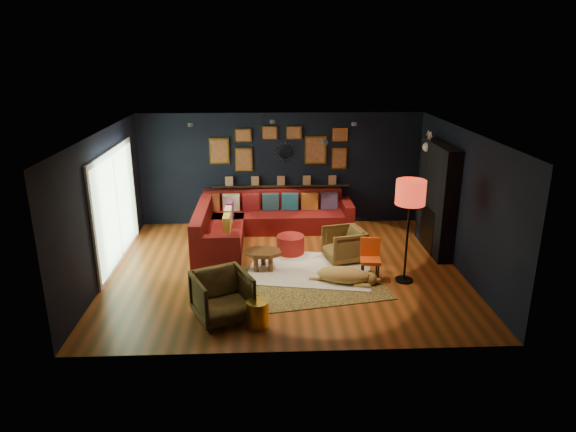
{
  "coord_description": "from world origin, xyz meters",
  "views": [
    {
      "loc": [
        -0.35,
        -8.88,
        4.01
      ],
      "look_at": [
        0.06,
        0.3,
        0.97
      ],
      "focal_mm": 32.0,
      "sensor_mm": 36.0,
      "label": 1
    }
  ],
  "objects_px": {
    "sectional": "(254,223)",
    "pouf": "(291,244)",
    "coffee_table": "(263,254)",
    "armchair_left": "(222,294)",
    "armchair_right": "(344,243)",
    "floor_lamp": "(410,196)",
    "gold_stool": "(258,314)",
    "orange_chair": "(370,256)",
    "dog": "(343,272)"
  },
  "relations": [
    {
      "from": "armchair_left",
      "to": "dog",
      "type": "relative_size",
      "value": 0.65
    },
    {
      "from": "coffee_table",
      "to": "armchair_left",
      "type": "relative_size",
      "value": 0.95
    },
    {
      "from": "armchair_left",
      "to": "gold_stool",
      "type": "bearing_deg",
      "value": -50.97
    },
    {
      "from": "gold_stool",
      "to": "dog",
      "type": "bearing_deg",
      "value": 43.36
    },
    {
      "from": "armchair_left",
      "to": "gold_stool",
      "type": "distance_m",
      "value": 0.64
    },
    {
      "from": "coffee_table",
      "to": "pouf",
      "type": "relative_size",
      "value": 1.42
    },
    {
      "from": "coffee_table",
      "to": "armchair_left",
      "type": "distance_m",
      "value": 1.89
    },
    {
      "from": "pouf",
      "to": "orange_chair",
      "type": "bearing_deg",
      "value": -41.02
    },
    {
      "from": "armchair_left",
      "to": "floor_lamp",
      "type": "relative_size",
      "value": 0.44
    },
    {
      "from": "sectional",
      "to": "armchair_right",
      "type": "bearing_deg",
      "value": -38.83
    },
    {
      "from": "coffee_table",
      "to": "dog",
      "type": "distance_m",
      "value": 1.56
    },
    {
      "from": "orange_chair",
      "to": "sectional",
      "type": "bearing_deg",
      "value": 139.08
    },
    {
      "from": "sectional",
      "to": "armchair_right",
      "type": "height_order",
      "value": "sectional"
    },
    {
      "from": "sectional",
      "to": "floor_lamp",
      "type": "relative_size",
      "value": 1.83
    },
    {
      "from": "orange_chair",
      "to": "armchair_right",
      "type": "bearing_deg",
      "value": 118.74
    },
    {
      "from": "coffee_table",
      "to": "gold_stool",
      "type": "xyz_separation_m",
      "value": [
        -0.08,
        -2.05,
        -0.11
      ]
    },
    {
      "from": "sectional",
      "to": "coffee_table",
      "type": "bearing_deg",
      "value": -83.87
    },
    {
      "from": "pouf",
      "to": "armchair_right",
      "type": "relative_size",
      "value": 0.76
    },
    {
      "from": "sectional",
      "to": "armchair_left",
      "type": "distance_m",
      "value": 3.62
    },
    {
      "from": "sectional",
      "to": "pouf",
      "type": "distance_m",
      "value": 1.3
    },
    {
      "from": "sectional",
      "to": "dog",
      "type": "relative_size",
      "value": 2.67
    },
    {
      "from": "pouf",
      "to": "floor_lamp",
      "type": "relative_size",
      "value": 0.3
    },
    {
      "from": "pouf",
      "to": "orange_chair",
      "type": "height_order",
      "value": "orange_chair"
    },
    {
      "from": "pouf",
      "to": "armchair_left",
      "type": "bearing_deg",
      "value": -114.77
    },
    {
      "from": "sectional",
      "to": "coffee_table",
      "type": "relative_size",
      "value": 4.32
    },
    {
      "from": "pouf",
      "to": "armchair_left",
      "type": "distance_m",
      "value": 2.81
    },
    {
      "from": "gold_stool",
      "to": "orange_chair",
      "type": "relative_size",
      "value": 0.55
    },
    {
      "from": "sectional",
      "to": "pouf",
      "type": "height_order",
      "value": "sectional"
    },
    {
      "from": "gold_stool",
      "to": "armchair_left",
      "type": "bearing_deg",
      "value": 153.88
    },
    {
      "from": "coffee_table",
      "to": "gold_stool",
      "type": "distance_m",
      "value": 2.05
    },
    {
      "from": "orange_chair",
      "to": "floor_lamp",
      "type": "distance_m",
      "value": 1.3
    },
    {
      "from": "coffee_table",
      "to": "orange_chair",
      "type": "relative_size",
      "value": 1.04
    },
    {
      "from": "armchair_right",
      "to": "gold_stool",
      "type": "xyz_separation_m",
      "value": [
        -1.66,
        -2.44,
        -0.16
      ]
    },
    {
      "from": "sectional",
      "to": "floor_lamp",
      "type": "xyz_separation_m",
      "value": [
        2.72,
        -2.4,
        1.26
      ]
    },
    {
      "from": "sectional",
      "to": "orange_chair",
      "type": "bearing_deg",
      "value": -46.71
    },
    {
      "from": "sectional",
      "to": "pouf",
      "type": "xyz_separation_m",
      "value": [
        0.74,
        -1.05,
        -0.11
      ]
    },
    {
      "from": "coffee_table",
      "to": "dog",
      "type": "height_order",
      "value": "dog"
    },
    {
      "from": "pouf",
      "to": "floor_lamp",
      "type": "bearing_deg",
      "value": -34.22
    },
    {
      "from": "sectional",
      "to": "pouf",
      "type": "bearing_deg",
      "value": -54.76
    },
    {
      "from": "armchair_left",
      "to": "floor_lamp",
      "type": "distance_m",
      "value": 3.57
    },
    {
      "from": "pouf",
      "to": "floor_lamp",
      "type": "height_order",
      "value": "floor_lamp"
    },
    {
      "from": "armchair_right",
      "to": "dog",
      "type": "relative_size",
      "value": 0.57
    },
    {
      "from": "floor_lamp",
      "to": "orange_chair",
      "type": "bearing_deg",
      "value": 166.14
    },
    {
      "from": "armchair_right",
      "to": "armchair_left",
      "type": "bearing_deg",
      "value": -58.69
    },
    {
      "from": "sectional",
      "to": "dog",
      "type": "distance_m",
      "value": 2.93
    },
    {
      "from": "armchair_left",
      "to": "dog",
      "type": "height_order",
      "value": "armchair_left"
    },
    {
      "from": "sectional",
      "to": "coffee_table",
      "type": "height_order",
      "value": "sectional"
    },
    {
      "from": "floor_lamp",
      "to": "dog",
      "type": "xyz_separation_m",
      "value": [
        -1.11,
        -0.05,
        -1.37
      ]
    },
    {
      "from": "coffee_table",
      "to": "orange_chair",
      "type": "distance_m",
      "value": 1.98
    },
    {
      "from": "pouf",
      "to": "armchair_right",
      "type": "xyz_separation_m",
      "value": [
        1.03,
        -0.37,
        0.15
      ]
    }
  ]
}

